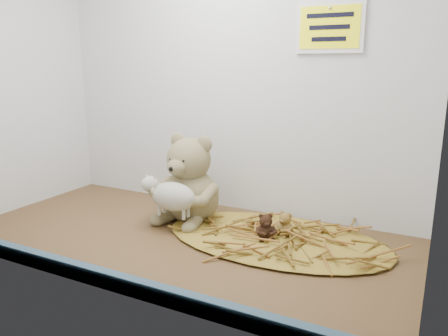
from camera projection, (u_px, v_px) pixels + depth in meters
The scene contains 8 objects.
alcove_shell at pixel (194, 66), 114.07cm from camera, with size 120.40×60.20×90.40cm.
front_rail at pixel (105, 278), 91.47cm from camera, with size 119.28×2.20×3.60cm, color #38566B.
straw_bed at pixel (275, 238), 115.57cm from camera, with size 61.19×35.53×1.18cm, color brown.
main_teddy at pixel (190, 178), 127.68cm from camera, with size 20.87×22.03×25.89cm, color #918459, non-canonical shape.
toy_lamb at pixel (173, 197), 120.37cm from camera, with size 17.43×10.64×11.26cm, color beige, non-canonical shape.
mini_teddy_tan at pixel (285, 223), 115.81cm from camera, with size 5.28×5.57×6.54cm, color olive, non-canonical shape.
mini_teddy_brown at pixel (266, 225), 113.48cm from camera, with size 5.57×5.88×6.91cm, color black, non-canonical shape.
wall_sign at pixel (330, 27), 116.10cm from camera, with size 16.00×1.20×11.00cm, color #FFFA0D.
Camera 1 is at (60.32, -91.74, 45.73)cm, focal length 35.00 mm.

